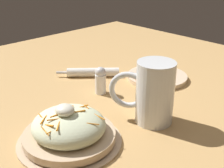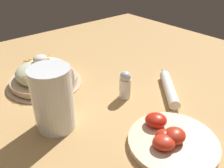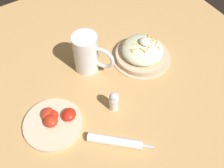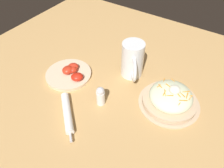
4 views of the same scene
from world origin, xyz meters
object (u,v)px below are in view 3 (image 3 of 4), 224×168
beer_mug (87,55)px  tomato_plate (54,122)px  napkin_roll (116,141)px  salt_shaker (114,101)px  salad_plate (142,52)px

beer_mug → tomato_plate: size_ratio=0.79×
napkin_roll → salt_shaker: size_ratio=2.05×
beer_mug → salt_shaker: 0.21m
napkin_roll → salt_shaker: salt_shaker is taller
salad_plate → tomato_plate: 0.43m
salt_shaker → tomato_plate: bearing=75.6°
napkin_roll → tomato_plate: tomato_plate is taller
tomato_plate → salt_shaker: bearing=-104.4°
beer_mug → salt_shaker: size_ratio=1.90×
salt_shaker → beer_mug: bearing=-4.4°
tomato_plate → salt_shaker: size_ratio=2.39×
salad_plate → salt_shaker: salad_plate is taller
beer_mug → tomato_plate: 0.28m
tomato_plate → salt_shaker: salt_shaker is taller
salad_plate → beer_mug: 0.22m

